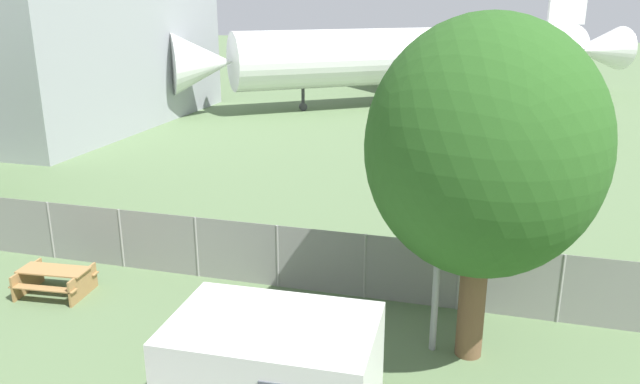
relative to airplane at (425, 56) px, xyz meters
The scene contains 6 objects.
perimeter_fence 33.77m from the airplane, 90.22° to the right, with size 56.07×0.07×1.89m.
airplane is the anchor object (origin of this frame).
portable_cabin 39.69m from the airplane, 87.29° to the right, with size 3.94×2.70×2.32m.
picnic_bench_near_cabin 36.46m from the airplane, 99.55° to the right, with size 2.04×1.57×0.76m.
tree_behind_benches 36.25m from the airplane, 81.49° to the right, with size 5.11×5.11×7.81m.
light_mast 36.13m from the airplane, 82.79° to the right, with size 0.44×0.44×7.26m.
Camera 1 is at (5.63, -5.04, 8.08)m, focal length 35.00 mm.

